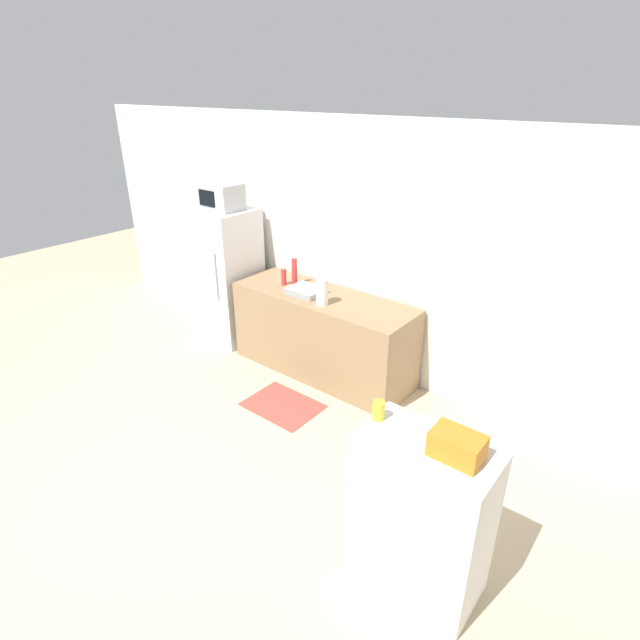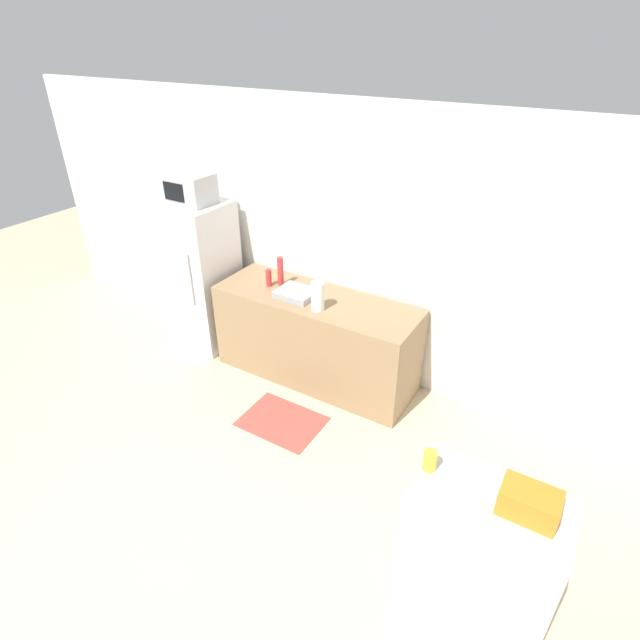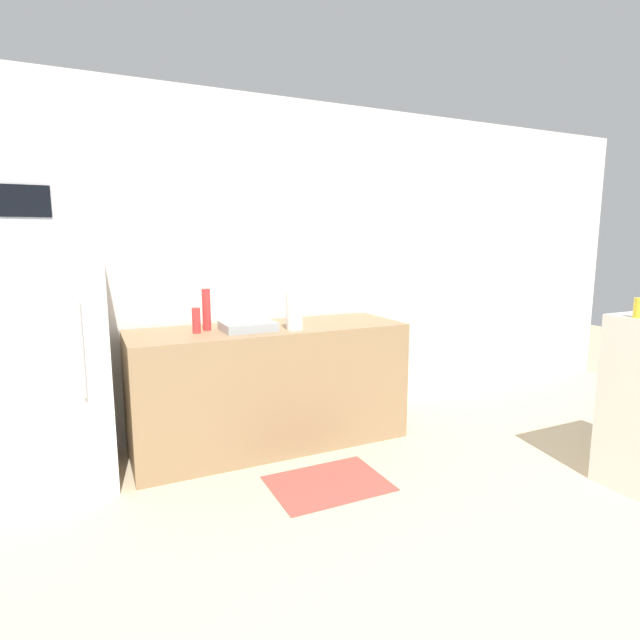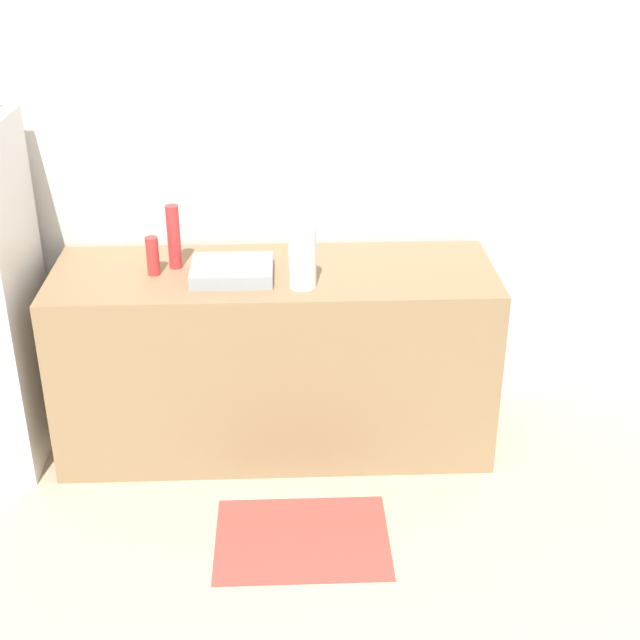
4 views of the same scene
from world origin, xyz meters
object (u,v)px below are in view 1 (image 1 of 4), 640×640
at_px(microwave, 221,196).
at_px(bottle_short, 284,277).
at_px(refrigerator, 228,276).
at_px(bottle_tall, 294,272).
at_px(paper_towel_roll, 322,292).
at_px(jar, 379,411).
at_px(basket, 457,446).

distance_m(microwave, bottle_short, 1.16).
xyz_separation_m(refrigerator, bottle_short, (0.89, 0.02, 0.19)).
bearing_deg(bottle_tall, microwave, -174.13).
distance_m(bottle_short, paper_towel_roll, 0.68).
relative_size(microwave, paper_towel_roll, 1.70).
bearing_deg(bottle_short, bottle_tall, 40.95).
bearing_deg(bottle_tall, paper_towel_roll, -22.66).
height_order(microwave, bottle_tall, microwave).
distance_m(refrigerator, microwave, 0.93).
relative_size(refrigerator, bottle_tall, 5.42).
distance_m(refrigerator, paper_towel_roll, 1.57).
xyz_separation_m(microwave, jar, (3.11, -1.57, -0.60)).
bearing_deg(bottle_tall, bottle_short, -139.05).
height_order(bottle_short, basket, basket).
bearing_deg(basket, bottle_tall, 147.11).
xyz_separation_m(microwave, bottle_tall, (0.97, 0.10, -0.69)).
distance_m(bottle_short, basket, 3.17).
xyz_separation_m(microwave, basket, (3.61, -1.60, -0.58)).
bearing_deg(refrigerator, jar, -26.89).
bearing_deg(microwave, jar, -26.87).
bearing_deg(microwave, refrigerator, 70.73).
bearing_deg(refrigerator, bottle_tall, 5.80).
distance_m(refrigerator, bottle_tall, 1.01).
relative_size(microwave, bottle_short, 2.61).
relative_size(basket, paper_towel_roll, 1.02).
distance_m(bottle_tall, jar, 2.71).
bearing_deg(bottle_short, basket, -30.85).
distance_m(microwave, basket, 3.99).
xyz_separation_m(bottle_short, jar, (2.22, -1.60, 0.15)).
distance_m(bottle_short, jar, 2.74).
bearing_deg(paper_towel_roll, bottle_tall, 157.34).
height_order(bottle_short, paper_towel_roll, paper_towel_roll).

